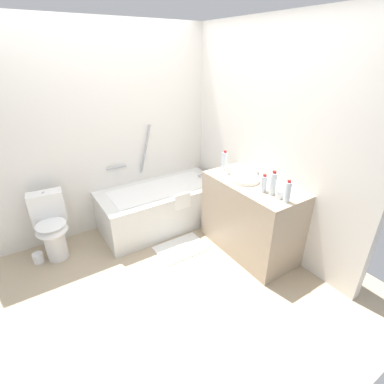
{
  "coord_description": "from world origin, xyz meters",
  "views": [
    {
      "loc": [
        -0.95,
        -2.18,
        2.13
      ],
      "look_at": [
        0.54,
        0.12,
        0.76
      ],
      "focal_mm": 26.49,
      "sensor_mm": 36.0,
      "label": 1
    }
  ],
  "objects_px": {
    "sink_faucet": "(258,174)",
    "water_bottle_2": "(288,192)",
    "water_bottle_3": "(264,184)",
    "bath_mat": "(181,248)",
    "toilet_paper_roll": "(38,258)",
    "sink_basin": "(245,179)",
    "water_bottle_0": "(225,161)",
    "drinking_glass_0": "(228,170)",
    "drinking_glass_1": "(280,194)",
    "water_bottle_1": "(273,184)",
    "bathtub": "(162,205)",
    "toilet": "(51,225)"
  },
  "relations": [
    {
      "from": "water_bottle_3",
      "to": "bath_mat",
      "type": "relative_size",
      "value": 0.32
    },
    {
      "from": "drinking_glass_0",
      "to": "bath_mat",
      "type": "xyz_separation_m",
      "value": [
        -0.6,
        0.08,
        -0.91
      ]
    },
    {
      "from": "water_bottle_3",
      "to": "bath_mat",
      "type": "xyz_separation_m",
      "value": [
        -0.61,
        0.62,
        -0.94
      ]
    },
    {
      "from": "water_bottle_0",
      "to": "drinking_glass_0",
      "type": "height_order",
      "value": "water_bottle_0"
    },
    {
      "from": "sink_basin",
      "to": "drinking_glass_0",
      "type": "height_order",
      "value": "drinking_glass_0"
    },
    {
      "from": "bathtub",
      "to": "water_bottle_0",
      "type": "relative_size",
      "value": 6.78
    },
    {
      "from": "toilet",
      "to": "water_bottle_1",
      "type": "xyz_separation_m",
      "value": [
        1.89,
        -1.4,
        0.58
      ]
    },
    {
      "from": "sink_basin",
      "to": "toilet_paper_roll",
      "type": "xyz_separation_m",
      "value": [
        -2.09,
        0.98,
        -0.82
      ]
    },
    {
      "from": "water_bottle_0",
      "to": "water_bottle_3",
      "type": "bearing_deg",
      "value": -93.06
    },
    {
      "from": "toilet",
      "to": "water_bottle_1",
      "type": "bearing_deg",
      "value": 58.8
    },
    {
      "from": "drinking_glass_0",
      "to": "water_bottle_1",
      "type": "bearing_deg",
      "value": -87.14
    },
    {
      "from": "sink_faucet",
      "to": "water_bottle_3",
      "type": "distance_m",
      "value": 0.37
    },
    {
      "from": "toilet",
      "to": "sink_faucet",
      "type": "relative_size",
      "value": 5.01
    },
    {
      "from": "drinking_glass_1",
      "to": "toilet_paper_roll",
      "type": "relative_size",
      "value": 0.71
    },
    {
      "from": "sink_basin",
      "to": "drinking_glass_0",
      "type": "relative_size",
      "value": 3.17
    },
    {
      "from": "sink_basin",
      "to": "drinking_glass_0",
      "type": "distance_m",
      "value": 0.25
    },
    {
      "from": "drinking_glass_1",
      "to": "water_bottle_3",
      "type": "bearing_deg",
      "value": 98.08
    },
    {
      "from": "water_bottle_1",
      "to": "drinking_glass_1",
      "type": "height_order",
      "value": "water_bottle_1"
    },
    {
      "from": "drinking_glass_0",
      "to": "bathtub",
      "type": "bearing_deg",
      "value": 126.9
    },
    {
      "from": "water_bottle_3",
      "to": "drinking_glass_1",
      "type": "distance_m",
      "value": 0.19
    },
    {
      "from": "water_bottle_0",
      "to": "bath_mat",
      "type": "relative_size",
      "value": 0.4
    },
    {
      "from": "bathtub",
      "to": "sink_faucet",
      "type": "distance_m",
      "value": 1.34
    },
    {
      "from": "water_bottle_0",
      "to": "water_bottle_2",
      "type": "distance_m",
      "value": 0.94
    },
    {
      "from": "bathtub",
      "to": "drinking_glass_0",
      "type": "bearing_deg",
      "value": -53.1
    },
    {
      "from": "bathtub",
      "to": "water_bottle_2",
      "type": "xyz_separation_m",
      "value": [
        0.55,
        -1.51,
        0.68
      ]
    },
    {
      "from": "toilet_paper_roll",
      "to": "water_bottle_0",
      "type": "bearing_deg",
      "value": -16.18
    },
    {
      "from": "toilet",
      "to": "sink_faucet",
      "type": "xyz_separation_m",
      "value": [
        2.07,
        -1.01,
        0.49
      ]
    },
    {
      "from": "water_bottle_0",
      "to": "sink_basin",
      "type": "bearing_deg",
      "value": -91.7
    },
    {
      "from": "sink_basin",
      "to": "water_bottle_0",
      "type": "height_order",
      "value": "water_bottle_0"
    },
    {
      "from": "toilet",
      "to": "water_bottle_1",
      "type": "distance_m",
      "value": 2.42
    },
    {
      "from": "drinking_glass_1",
      "to": "toilet",
      "type": "bearing_deg",
      "value": 141.61
    },
    {
      "from": "water_bottle_0",
      "to": "drinking_glass_0",
      "type": "bearing_deg",
      "value": -108.49
    },
    {
      "from": "sink_basin",
      "to": "drinking_glass_1",
      "type": "height_order",
      "value": "drinking_glass_1"
    },
    {
      "from": "sink_basin",
      "to": "water_bottle_2",
      "type": "height_order",
      "value": "water_bottle_2"
    },
    {
      "from": "bath_mat",
      "to": "water_bottle_3",
      "type": "bearing_deg",
      "value": -45.68
    },
    {
      "from": "toilet_paper_roll",
      "to": "water_bottle_1",
      "type": "bearing_deg",
      "value": -33.09
    },
    {
      "from": "sink_faucet",
      "to": "water_bottle_2",
      "type": "relative_size",
      "value": 0.69
    },
    {
      "from": "drinking_glass_1",
      "to": "sink_faucet",
      "type": "bearing_deg",
      "value": 68.66
    },
    {
      "from": "sink_faucet",
      "to": "water_bottle_3",
      "type": "xyz_separation_m",
      "value": [
        -0.21,
        -0.29,
        0.05
      ]
    },
    {
      "from": "drinking_glass_1",
      "to": "bath_mat",
      "type": "xyz_separation_m",
      "value": [
        -0.63,
        0.81,
        -0.9
      ]
    },
    {
      "from": "drinking_glass_1",
      "to": "toilet_paper_roll",
      "type": "bearing_deg",
      "value": 145.1
    },
    {
      "from": "water_bottle_1",
      "to": "bath_mat",
      "type": "relative_size",
      "value": 0.42
    },
    {
      "from": "drinking_glass_0",
      "to": "sink_basin",
      "type": "bearing_deg",
      "value": -83.09
    },
    {
      "from": "water_bottle_0",
      "to": "bath_mat",
      "type": "xyz_separation_m",
      "value": [
        -0.64,
        -0.04,
        -0.97
      ]
    },
    {
      "from": "water_bottle_0",
      "to": "bath_mat",
      "type": "distance_m",
      "value": 1.16
    },
    {
      "from": "bath_mat",
      "to": "drinking_glass_1",
      "type": "bearing_deg",
      "value": -51.94
    },
    {
      "from": "sink_basin",
      "to": "water_bottle_0",
      "type": "bearing_deg",
      "value": 88.3
    },
    {
      "from": "water_bottle_1",
      "to": "toilet_paper_roll",
      "type": "relative_size",
      "value": 2.09
    },
    {
      "from": "water_bottle_3",
      "to": "toilet_paper_roll",
      "type": "relative_size",
      "value": 1.59
    },
    {
      "from": "drinking_glass_1",
      "to": "toilet_paper_roll",
      "type": "height_order",
      "value": "drinking_glass_1"
    }
  ]
}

